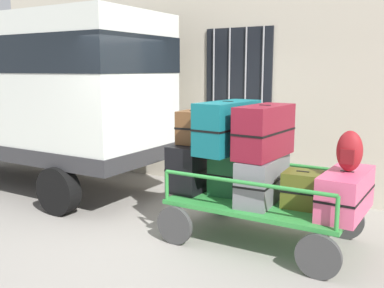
{
  "coord_description": "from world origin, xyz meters",
  "views": [
    {
      "loc": [
        2.92,
        -4.28,
        2.07
      ],
      "look_at": [
        0.09,
        0.44,
        1.12
      ],
      "focal_mm": 40.5,
      "sensor_mm": 36.0,
      "label": 1
    }
  ],
  "objects_px": {
    "suitcase_midleft_bottom": "(225,174)",
    "suitcase_midright_bottom": "(302,189)",
    "suitcase_right_bottom": "(346,193)",
    "suitcase_left_middle": "(195,127)",
    "suitcase_center_middle": "(264,131)",
    "luggage_cart": "(261,208)",
    "suitcase_midleft_middle": "(228,127)",
    "suitcase_left_bottom": "(193,167)",
    "suitcase_center_bottom": "(263,179)",
    "van": "(31,86)",
    "backpack": "(349,151)"
  },
  "relations": [
    {
      "from": "luggage_cart",
      "to": "suitcase_midright_bottom",
      "type": "distance_m",
      "value": 0.57
    },
    {
      "from": "suitcase_midleft_bottom",
      "to": "suitcase_center_bottom",
      "type": "distance_m",
      "value": 0.48
    },
    {
      "from": "suitcase_left_middle",
      "to": "suitcase_midright_bottom",
      "type": "bearing_deg",
      "value": -0.58
    },
    {
      "from": "suitcase_center_middle",
      "to": "suitcase_right_bottom",
      "type": "bearing_deg",
      "value": -0.59
    },
    {
      "from": "suitcase_left_middle",
      "to": "backpack",
      "type": "bearing_deg",
      "value": -1.03
    },
    {
      "from": "suitcase_midright_bottom",
      "to": "luggage_cart",
      "type": "bearing_deg",
      "value": -177.97
    },
    {
      "from": "luggage_cart",
      "to": "suitcase_left_middle",
      "type": "xyz_separation_m",
      "value": [
        -0.96,
        0.03,
        0.92
      ]
    },
    {
      "from": "luggage_cart",
      "to": "suitcase_center_bottom",
      "type": "bearing_deg",
      "value": 90.0
    },
    {
      "from": "suitcase_right_bottom",
      "to": "suitcase_center_middle",
      "type": "bearing_deg",
      "value": 179.41
    },
    {
      "from": "suitcase_center_middle",
      "to": "luggage_cart",
      "type": "bearing_deg",
      "value": -90.0
    },
    {
      "from": "backpack",
      "to": "suitcase_left_bottom",
      "type": "bearing_deg",
      "value": 179.94
    },
    {
      "from": "suitcase_midleft_middle",
      "to": "suitcase_left_bottom",
      "type": "bearing_deg",
      "value": -177.24
    },
    {
      "from": "suitcase_left_bottom",
      "to": "suitcase_center_bottom",
      "type": "distance_m",
      "value": 0.96
    },
    {
      "from": "suitcase_left_bottom",
      "to": "luggage_cart",
      "type": "bearing_deg",
      "value": 0.07
    },
    {
      "from": "suitcase_right_bottom",
      "to": "suitcase_center_bottom",
      "type": "bearing_deg",
      "value": 179.36
    },
    {
      "from": "suitcase_left_middle",
      "to": "suitcase_center_middle",
      "type": "relative_size",
      "value": 0.45
    },
    {
      "from": "suitcase_left_middle",
      "to": "van",
      "type": "bearing_deg",
      "value": 174.8
    },
    {
      "from": "suitcase_left_bottom",
      "to": "suitcase_center_middle",
      "type": "relative_size",
      "value": 0.75
    },
    {
      "from": "luggage_cart",
      "to": "suitcase_right_bottom",
      "type": "distance_m",
      "value": 1.02
    },
    {
      "from": "suitcase_midleft_bottom",
      "to": "suitcase_midleft_middle",
      "type": "xyz_separation_m",
      "value": [
        -0.0,
        0.05,
        0.59
      ]
    },
    {
      "from": "suitcase_midleft_bottom",
      "to": "suitcase_center_middle",
      "type": "xyz_separation_m",
      "value": [
        0.48,
        0.05,
        0.57
      ]
    },
    {
      "from": "van",
      "to": "suitcase_midleft_middle",
      "type": "height_order",
      "value": "van"
    },
    {
      "from": "suitcase_midright_bottom",
      "to": "suitcase_right_bottom",
      "type": "xyz_separation_m",
      "value": [
        0.48,
        -0.0,
        0.03
      ]
    },
    {
      "from": "luggage_cart",
      "to": "suitcase_left_middle",
      "type": "height_order",
      "value": "suitcase_left_middle"
    },
    {
      "from": "suitcase_left_middle",
      "to": "suitcase_midleft_bottom",
      "type": "relative_size",
      "value": 0.79
    },
    {
      "from": "suitcase_left_bottom",
      "to": "suitcase_right_bottom",
      "type": "height_order",
      "value": "suitcase_left_bottom"
    },
    {
      "from": "suitcase_midleft_middle",
      "to": "suitcase_center_bottom",
      "type": "distance_m",
      "value": 0.76
    },
    {
      "from": "suitcase_left_middle",
      "to": "suitcase_right_bottom",
      "type": "distance_m",
      "value": 2.0
    },
    {
      "from": "van",
      "to": "suitcase_midleft_middle",
      "type": "relative_size",
      "value": 4.77
    },
    {
      "from": "suitcase_left_bottom",
      "to": "suitcase_midright_bottom",
      "type": "xyz_separation_m",
      "value": [
        1.44,
        0.02,
        -0.09
      ]
    },
    {
      "from": "suitcase_midleft_bottom",
      "to": "suitcase_midright_bottom",
      "type": "bearing_deg",
      "value": 2.86
    },
    {
      "from": "suitcase_midright_bottom",
      "to": "backpack",
      "type": "xyz_separation_m",
      "value": [
        0.49,
        -0.02,
        0.49
      ]
    },
    {
      "from": "suitcase_midright_bottom",
      "to": "van",
      "type": "bearing_deg",
      "value": 176.14
    },
    {
      "from": "suitcase_left_middle",
      "to": "suitcase_midright_bottom",
      "type": "relative_size",
      "value": 0.97
    },
    {
      "from": "luggage_cart",
      "to": "suitcase_center_middle",
      "type": "relative_size",
      "value": 2.25
    },
    {
      "from": "van",
      "to": "backpack",
      "type": "bearing_deg",
      "value": -3.72
    },
    {
      "from": "luggage_cart",
      "to": "suitcase_right_bottom",
      "type": "xyz_separation_m",
      "value": [
        0.96,
        0.01,
        0.34
      ]
    },
    {
      "from": "luggage_cart",
      "to": "suitcase_midleft_middle",
      "type": "relative_size",
      "value": 2.08
    },
    {
      "from": "suitcase_midleft_bottom",
      "to": "suitcase_midleft_middle",
      "type": "distance_m",
      "value": 0.59
    },
    {
      "from": "suitcase_midleft_middle",
      "to": "suitcase_center_bottom",
      "type": "relative_size",
      "value": 1.0
    },
    {
      "from": "van",
      "to": "suitcase_right_bottom",
      "type": "xyz_separation_m",
      "value": [
        5.42,
        -0.34,
        -1.03
      ]
    },
    {
      "from": "suitcase_midleft_middle",
      "to": "suitcase_center_middle",
      "type": "xyz_separation_m",
      "value": [
        0.48,
        0.0,
        -0.02
      ]
    },
    {
      "from": "suitcase_left_middle",
      "to": "suitcase_center_middle",
      "type": "xyz_separation_m",
      "value": [
        0.96,
        -0.01,
        0.02
      ]
    },
    {
      "from": "suitcase_center_bottom",
      "to": "suitcase_center_middle",
      "type": "xyz_separation_m",
      "value": [
        0.0,
        -0.0,
        0.57
      ]
    },
    {
      "from": "suitcase_midright_bottom",
      "to": "suitcase_right_bottom",
      "type": "bearing_deg",
      "value": -0.35
    },
    {
      "from": "luggage_cart",
      "to": "suitcase_midleft_middle",
      "type": "distance_m",
      "value": 1.07
    },
    {
      "from": "suitcase_left_bottom",
      "to": "suitcase_left_middle",
      "type": "height_order",
      "value": "suitcase_left_middle"
    },
    {
      "from": "suitcase_left_bottom",
      "to": "suitcase_midleft_middle",
      "type": "xyz_separation_m",
      "value": [
        0.48,
        0.02,
        0.56
      ]
    },
    {
      "from": "van",
      "to": "suitcase_midleft_middle",
      "type": "distance_m",
      "value": 4.01
    },
    {
      "from": "suitcase_center_bottom",
      "to": "suitcase_midright_bottom",
      "type": "height_order",
      "value": "suitcase_center_bottom"
    }
  ]
}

